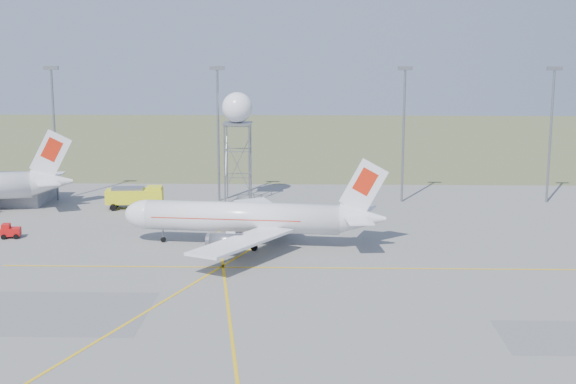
{
  "coord_description": "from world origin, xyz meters",
  "views": [
    {
      "loc": [
        3.64,
        -54.43,
        25.02
      ],
      "look_at": [
        1.25,
        40.0,
        6.5
      ],
      "focal_mm": 50.0,
      "sensor_mm": 36.0,
      "label": 1
    }
  ],
  "objects_px": {
    "radar_tower": "(238,141)",
    "fire_truck": "(136,198)",
    "airliner_main": "(247,218)",
    "baggage_tug": "(10,233)"
  },
  "relations": [
    {
      "from": "airliner_main",
      "to": "baggage_tug",
      "type": "relative_size",
      "value": 12.49
    },
    {
      "from": "fire_truck",
      "to": "airliner_main",
      "type": "bearing_deg",
      "value": -53.59
    },
    {
      "from": "airliner_main",
      "to": "baggage_tug",
      "type": "bearing_deg",
      "value": 0.59
    },
    {
      "from": "radar_tower",
      "to": "fire_truck",
      "type": "xyz_separation_m",
      "value": [
        -14.5,
        -5.85,
        -7.77
      ]
    },
    {
      "from": "radar_tower",
      "to": "baggage_tug",
      "type": "relative_size",
      "value": 6.48
    },
    {
      "from": "fire_truck",
      "to": "baggage_tug",
      "type": "height_order",
      "value": "fire_truck"
    },
    {
      "from": "airliner_main",
      "to": "fire_truck",
      "type": "xyz_separation_m",
      "value": [
        -17.87,
        20.39,
        -1.77
      ]
    },
    {
      "from": "airliner_main",
      "to": "radar_tower",
      "type": "height_order",
      "value": "radar_tower"
    },
    {
      "from": "airliner_main",
      "to": "baggage_tug",
      "type": "distance_m",
      "value": 30.27
    },
    {
      "from": "airliner_main",
      "to": "fire_truck",
      "type": "relative_size",
      "value": 3.81
    }
  ]
}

